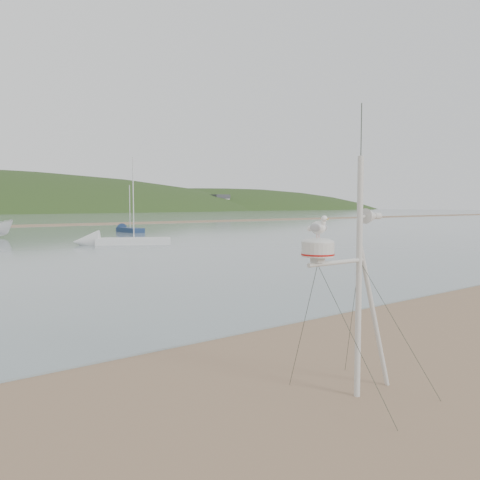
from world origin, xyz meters
TOP-DOWN VIEW (x-y plane):
  - ground at (0.00, 0.00)m, footprint 560.00×560.00m
  - mast_rig at (4.09, -0.23)m, footprint 2.06×2.19m
  - sailboat_blue_far at (22.96, 46.91)m, footprint 1.42×5.55m
  - sailboat_white_near at (13.71, 30.70)m, footprint 7.11×5.21m

SIDE VIEW (x-z plane):
  - ground at x=0.00m, z-range 0.00..0.00m
  - sailboat_white_near at x=13.71m, z-range -3.29..3.89m
  - sailboat_blue_far at x=22.96m, z-range -2.47..3.08m
  - mast_rig at x=4.09m, z-range -1.20..3.44m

